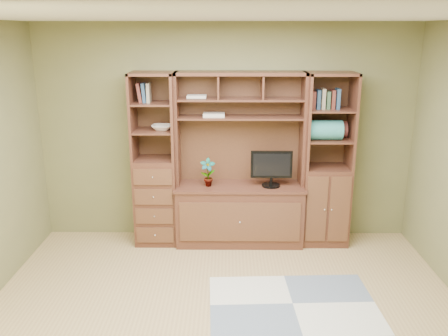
{
  "coord_description": "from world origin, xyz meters",
  "views": [
    {
      "loc": [
        0.02,
        -3.61,
        2.51
      ],
      "look_at": [
        -0.02,
        1.2,
        1.1
      ],
      "focal_mm": 38.0,
      "sensor_mm": 36.0,
      "label": 1
    }
  ],
  "objects_px": {
    "monitor": "(272,162)",
    "right_tower": "(327,161)",
    "left_tower": "(155,160)",
    "center_hutch": "(240,161)"
  },
  "relations": [
    {
      "from": "center_hutch",
      "to": "monitor",
      "type": "relative_size",
      "value": 3.47
    },
    {
      "from": "left_tower",
      "to": "center_hutch",
      "type": "bearing_deg",
      "value": -2.29
    },
    {
      "from": "monitor",
      "to": "center_hutch",
      "type": "bearing_deg",
      "value": 175.07
    },
    {
      "from": "monitor",
      "to": "right_tower",
      "type": "bearing_deg",
      "value": 7.02
    },
    {
      "from": "right_tower",
      "to": "monitor",
      "type": "relative_size",
      "value": 3.47
    },
    {
      "from": "left_tower",
      "to": "right_tower",
      "type": "bearing_deg",
      "value": 0.0
    },
    {
      "from": "left_tower",
      "to": "right_tower",
      "type": "xyz_separation_m",
      "value": [
        2.02,
        0.0,
        0.0
      ]
    },
    {
      "from": "left_tower",
      "to": "monitor",
      "type": "height_order",
      "value": "left_tower"
    },
    {
      "from": "left_tower",
      "to": "right_tower",
      "type": "height_order",
      "value": "same"
    },
    {
      "from": "center_hutch",
      "to": "left_tower",
      "type": "height_order",
      "value": "same"
    }
  ]
}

